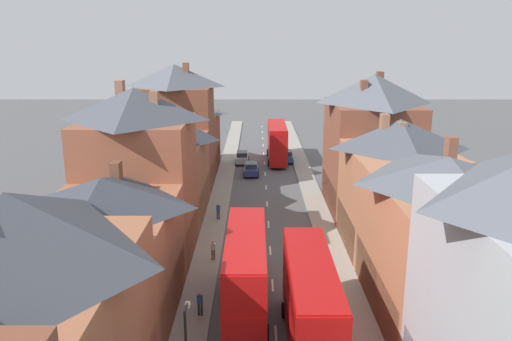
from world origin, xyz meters
The scene contains 14 objects.
pavement_left centered at (-5.10, 38.00, 0.07)m, with size 2.20×104.00×0.14m, color gray.
pavement_right centered at (5.10, 38.00, 0.07)m, with size 2.20×104.00×0.14m, color gray.
centre_line_dashes centered at (0.00, 36.00, 0.01)m, with size 0.14×97.80×0.01m.
terrace_row_left centered at (-10.18, 20.02, 5.80)m, with size 8.00×68.28×14.36m.
terrace_row_right centered at (10.19, 13.79, 6.08)m, with size 8.00×52.10×13.77m.
double_decker_bus_lead centered at (1.79, 54.98, 2.82)m, with size 2.74×10.80×5.30m.
double_decker_bus_mid_street centered at (-1.81, 14.33, 2.82)m, with size 2.74×10.80×5.30m.
double_decker_bus_far_approaching centered at (1.79, 10.47, 2.82)m, with size 2.74×10.80×5.30m.
car_near_silver centered at (-1.80, 47.54, 0.85)m, with size 1.90×4.31×1.69m.
car_parked_right_a centered at (3.10, 54.45, 0.85)m, with size 1.90×3.84×1.69m.
car_mid_black centered at (-3.10, 53.94, 0.84)m, with size 1.90×4.31×1.67m.
pedestrian_mid_left centered at (-4.66, 13.82, 1.03)m, with size 0.36×0.22×1.61m.
pedestrian_mid_right centered at (-4.52, 21.93, 1.03)m, with size 0.36×0.22×1.61m.
pedestrian_far_left centered at (-4.79, 31.04, 1.03)m, with size 0.36×0.22×1.61m.
Camera 1 is at (-1.18, -13.99, 16.86)m, focal length 35.00 mm.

